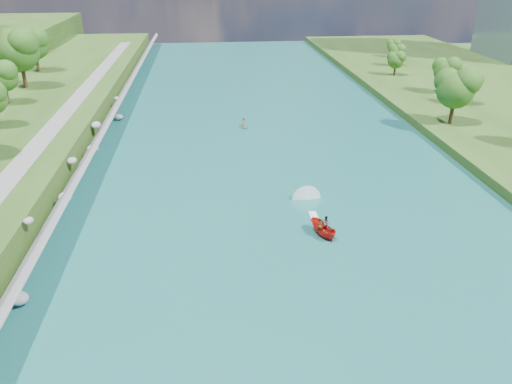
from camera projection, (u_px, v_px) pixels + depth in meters
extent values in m
plane|color=#2D5119|center=(302.00, 260.00, 49.74)|extent=(260.00, 260.00, 0.00)
cube|color=#1B6767|center=(274.00, 179.00, 67.71)|extent=(55.00, 240.00, 0.10)
cube|color=slate|center=(77.00, 175.00, 64.57)|extent=(3.54, 236.00, 4.05)
ellipsoid|color=gray|center=(19.00, 298.00, 42.58)|extent=(1.69, 1.39, 1.15)
ellipsoid|color=gray|center=(29.00, 221.00, 49.48)|extent=(0.95, 1.17, 0.67)
ellipsoid|color=gray|center=(65.00, 197.00, 58.79)|extent=(1.61, 1.60, 1.09)
ellipsoid|color=gray|center=(72.00, 161.00, 66.36)|extent=(1.28, 1.64, 0.82)
ellipsoid|color=gray|center=(93.00, 148.00, 73.01)|extent=(1.72, 1.77, 0.98)
ellipsoid|color=gray|center=(96.00, 125.00, 80.84)|extent=(1.63, 2.11, 1.04)
ellipsoid|color=gray|center=(119.00, 117.00, 91.43)|extent=(1.62, 1.45, 1.03)
ellipsoid|color=gray|center=(117.00, 98.00, 97.14)|extent=(1.07, 1.10, 0.72)
cube|color=gray|center=(21.00, 164.00, 63.21)|extent=(3.00, 200.00, 0.10)
ellipsoid|color=#1C4A13|center=(3.00, 78.00, 87.59)|extent=(5.44, 5.44, 9.07)
ellipsoid|color=#1C4A13|center=(19.00, 53.00, 97.43)|extent=(8.22, 8.22, 13.70)
ellipsoid|color=#1C4A13|center=(34.00, 46.00, 112.07)|extent=(6.82, 6.82, 11.37)
ellipsoid|color=#1C4A13|center=(455.00, 91.00, 82.99)|extent=(6.74, 6.74, 11.23)
ellipsoid|color=#1C4A13|center=(469.00, 85.00, 94.86)|extent=(4.49, 4.49, 7.48)
ellipsoid|color=#1C4A13|center=(446.00, 72.00, 102.56)|extent=(5.25, 5.25, 8.75)
ellipsoid|color=#1C4A13|center=(396.00, 61.00, 118.45)|extent=(4.08, 4.08, 6.79)
ellipsoid|color=#1C4A13|center=(396.00, 53.00, 128.89)|extent=(3.99, 3.99, 6.66)
ellipsoid|color=#1C4A13|center=(393.00, 46.00, 140.68)|extent=(3.48, 3.48, 5.80)
imported|color=red|center=(323.00, 229.00, 53.60)|extent=(2.88, 4.24, 1.53)
imported|color=#66605B|center=(320.00, 227.00, 53.00)|extent=(0.67, 0.45, 1.80)
imported|color=#66605B|center=(326.00, 223.00, 53.92)|extent=(0.89, 0.74, 1.64)
cube|color=white|center=(316.00, 222.00, 56.61)|extent=(0.90, 5.00, 0.06)
imported|color=#969A9E|center=(244.00, 126.00, 87.79)|extent=(2.49, 3.03, 0.55)
imported|color=#66605B|center=(244.00, 122.00, 87.50)|extent=(0.80, 0.65, 1.42)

